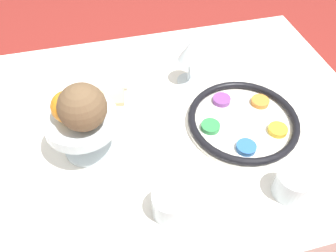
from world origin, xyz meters
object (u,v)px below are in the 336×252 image
object	(u,v)px
orange_fruit	(68,107)
seder_plate	(243,121)
bread_plate	(108,96)
cup_near	(292,184)
cup_mid	(170,204)
coconut	(82,107)
wine_glass	(190,53)
napkin_roll	(99,86)
fruit_stand	(82,125)

from	to	relation	value
orange_fruit	seder_plate	bearing A→B (deg)	177.69
seder_plate	bread_plate	xyz separation A→B (m)	(0.34, -0.19, -0.01)
cup_near	orange_fruit	bearing A→B (deg)	-27.78
cup_near	cup_mid	distance (m)	0.28
orange_fruit	cup_mid	distance (m)	0.31
coconut	cup_mid	world-z (taller)	coconut
wine_glass	orange_fruit	bearing A→B (deg)	29.32
coconut	napkin_roll	distance (m)	0.28
orange_fruit	coconut	distance (m)	0.04
napkin_roll	cup_mid	distance (m)	0.44
coconut	orange_fruit	bearing A→B (deg)	-38.17
coconut	napkin_roll	bearing A→B (deg)	-98.69
coconut	cup_mid	distance (m)	0.28
seder_plate	cup_near	size ratio (longest dim) A/B	3.74
orange_fruit	napkin_roll	distance (m)	0.26
bread_plate	napkin_roll	distance (m)	0.04
coconut	napkin_roll	xyz separation A→B (m)	(-0.04, -0.23, -0.15)
orange_fruit	cup_near	size ratio (longest dim) A/B	0.92
wine_glass	cup_near	bearing A→B (deg)	104.65
seder_plate	cup_mid	bearing A→B (deg)	38.23
fruit_stand	orange_fruit	distance (m)	0.07
wine_glass	fruit_stand	bearing A→B (deg)	30.50
seder_plate	fruit_stand	distance (m)	0.42
wine_glass	orange_fruit	distance (m)	0.39
fruit_stand	coconut	world-z (taller)	coconut
seder_plate	napkin_roll	distance (m)	0.43
wine_glass	cup_near	size ratio (longest dim) A/B	1.77
orange_fruit	wine_glass	bearing A→B (deg)	-150.68
cup_mid	orange_fruit	bearing A→B (deg)	-50.96
fruit_stand	seder_plate	bearing A→B (deg)	177.35
orange_fruit	cup_near	bearing A→B (deg)	152.22
wine_glass	cup_mid	distance (m)	0.44
seder_plate	wine_glass	bearing A→B (deg)	-66.61
coconut	bread_plate	xyz separation A→B (m)	(-0.06, -0.20, -0.17)
cup_mid	coconut	bearing A→B (deg)	-53.18
coconut	bread_plate	distance (m)	0.27
seder_plate	orange_fruit	distance (m)	0.45
fruit_stand	napkin_roll	distance (m)	0.22
coconut	fruit_stand	bearing A→B (deg)	-62.67
orange_fruit	cup_near	distance (m)	0.52
wine_glass	fruit_stand	distance (m)	0.37
bread_plate	fruit_stand	bearing A→B (deg)	67.85
fruit_stand	cup_near	xyz separation A→B (m)	(-0.43, 0.24, -0.06)
orange_fruit	bread_plate	distance (m)	0.25
wine_glass	orange_fruit	size ratio (longest dim) A/B	1.92
bread_plate	cup_mid	size ratio (longest dim) A/B	2.03
coconut	cup_mid	xyz separation A→B (m)	(-0.14, 0.19, -0.14)
napkin_roll	wine_glass	bearing A→B (deg)	176.17
bread_plate	cup_near	bearing A→B (deg)	131.05
seder_plate	wine_glass	world-z (taller)	wine_glass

